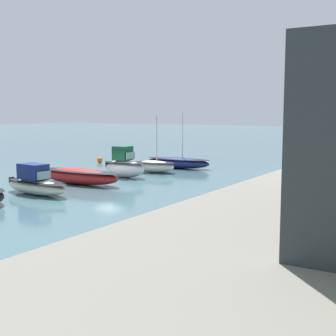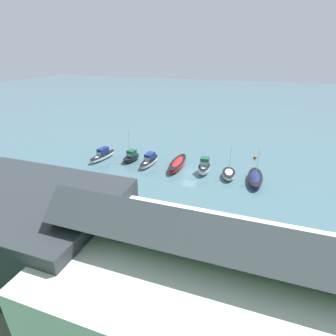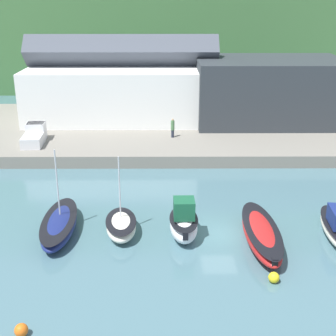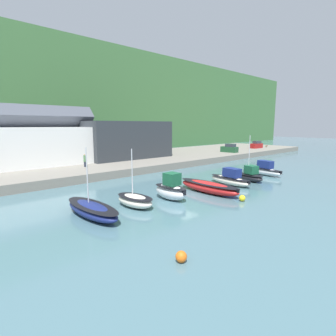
# 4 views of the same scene
# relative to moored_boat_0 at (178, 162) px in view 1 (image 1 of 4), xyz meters

# --- Properties ---
(ground_plane) EXTENTS (320.00, 320.00, 0.00)m
(ground_plane) POSITION_rel_moored_boat_0_xyz_m (11.56, -0.31, -0.65)
(ground_plane) COLOR #476B75
(moored_boat_0) EXTENTS (2.72, 7.80, 6.15)m
(moored_boat_0) POSITION_rel_moored_boat_0_xyz_m (0.00, 0.00, 0.00)
(moored_boat_0) COLOR navy
(moored_boat_0) RESTS_ON ground_plane
(moored_boat_1) EXTENTS (2.65, 4.76, 5.79)m
(moored_boat_1) POSITION_rel_moored_boat_0_xyz_m (4.46, -0.22, 0.02)
(moored_boat_1) COLOR white
(moored_boat_1) RESTS_ON ground_plane
(moored_boat_2) EXTENTS (2.10, 4.38, 2.97)m
(moored_boat_2) POSITION_rel_moored_boat_0_xyz_m (8.93, -0.64, 0.46)
(moored_boat_2) COLOR white
(moored_boat_2) RESTS_ON ground_plane
(moored_boat_3) EXTENTS (2.38, 8.62, 1.33)m
(moored_boat_3) POSITION_rel_moored_boat_0_xyz_m (14.24, -1.57, 0.06)
(moored_boat_3) COLOR red
(moored_boat_3) RESTS_ON ground_plane
(moored_boat_4) EXTENTS (2.40, 6.67, 2.32)m
(moored_boat_4) POSITION_rel_moored_boat_0_xyz_m (19.78, -0.81, 0.18)
(moored_boat_4) COLOR white
(moored_boat_4) RESTS_ON ground_plane
(mooring_buoy_0) EXTENTS (0.67, 0.67, 0.67)m
(mooring_buoy_0) POSITION_rel_moored_boat_0_xyz_m (14.12, -6.27, -0.31)
(mooring_buoy_0) COLOR yellow
(mooring_buoy_0) RESTS_ON ground_plane
(mooring_buoy_1) EXTENTS (0.70, 0.70, 0.70)m
(mooring_buoy_1) POSITION_rel_moored_boat_0_xyz_m (0.36, -10.87, -0.30)
(mooring_buoy_1) COLOR orange
(mooring_buoy_1) RESTS_ON ground_plane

